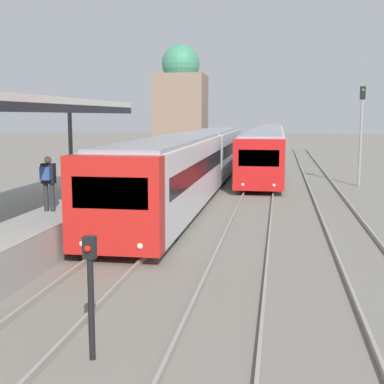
{
  "coord_description": "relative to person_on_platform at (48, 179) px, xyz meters",
  "views": [
    {
      "loc": [
        4.28,
        -2.83,
        3.91
      ],
      "look_at": [
        1.66,
        13.22,
        1.58
      ],
      "focal_mm": 50.0,
      "sensor_mm": 36.0,
      "label": 1
    }
  ],
  "objects": [
    {
      "name": "signal_post_near",
      "position": [
        3.91,
        -7.18,
        -0.78
      ],
      "size": [
        0.2,
        0.21,
        2.04
      ],
      "color": "black",
      "rests_on": "ground_plane"
    },
    {
      "name": "train_near",
      "position": [
        2.54,
        12.7,
        -0.37
      ],
      "size": [
        2.63,
        29.22,
        2.99
      ],
      "color": "red",
      "rests_on": "ground_plane"
    },
    {
      "name": "train_far",
      "position": [
        5.86,
        31.14,
        -0.41
      ],
      "size": [
        2.53,
        40.39,
        2.9
      ],
      "color": "red",
      "rests_on": "ground_plane"
    },
    {
      "name": "person_on_platform",
      "position": [
        0.0,
        0.0,
        0.0
      ],
      "size": [
        0.4,
        0.4,
        1.66
      ],
      "color": "#2D2D33",
      "rests_on": "station_platform"
    },
    {
      "name": "signal_mast_far",
      "position": [
        11.25,
        15.67,
        1.39
      ],
      "size": [
        0.28,
        0.29,
        5.49
      ],
      "color": "gray",
      "rests_on": "ground_plane"
    },
    {
      "name": "distant_domed_building",
      "position": [
        -4.43,
        46.07,
        3.51
      ],
      "size": [
        5.61,
        5.61,
        11.9
      ],
      "color": "#89705B",
      "rests_on": "ground_plane"
    }
  ]
}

